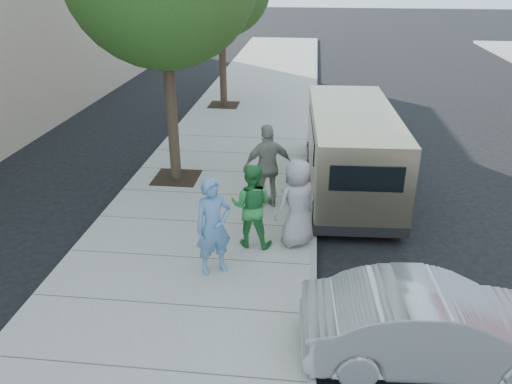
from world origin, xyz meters
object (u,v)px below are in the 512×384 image
Objects in this scene: parking_meter at (295,189)px; sedan at (435,326)px; person_green_shirt at (251,206)px; person_striped_polo at (268,167)px; van at (350,149)px; person_officer at (213,227)px; person_gray_shirt at (297,203)px.

parking_meter is 3.93m from sedan.
person_green_shirt is (-3.05, 2.84, 0.39)m from sedan.
person_green_shirt is at bearing 42.99° from sedan.
person_striped_polo reaches higher than sedan.
van is 5.08m from person_officer.
person_striped_polo reaches higher than parking_meter.
van reaches higher than person_green_shirt.
parking_meter is 0.84× the size of person_gray_shirt.
parking_meter is 0.31m from person_gray_shirt.
parking_meter is at bearing 30.47° from sedan.
van reaches higher than person_striped_polo.
sedan is 3.69m from person_gray_shirt.
van is 3.24× the size of person_gray_shirt.
person_officer is at bearing 66.83° from person_green_shirt.
parking_meter is 2.02m from person_officer.
person_officer is at bearing -131.42° from parking_meter.
person_striped_polo is (0.74, 2.88, 0.06)m from person_officer.
van reaches higher than person_gray_shirt.
person_officer reaches higher than person_gray_shirt.
sedan is 4.19m from person_green_shirt.
person_green_shirt reaches higher than sedan.
person_officer reaches higher than sedan.
person_striped_polo is at bearing 118.80° from parking_meter.
person_striped_polo is (-2.88, 4.66, 0.52)m from sedan.
person_gray_shirt is (0.91, 0.14, 0.04)m from person_green_shirt.
sedan is 2.06× the size of person_officer.
person_officer is at bearing 2.69° from person_gray_shirt.
sedan is 4.06m from person_officer.
person_gray_shirt is at bearing 31.67° from sedan.
person_officer is 1.07× the size of person_green_shirt.
person_gray_shirt is 1.84m from person_striped_polo.
person_gray_shirt is at bearing -114.38° from van.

